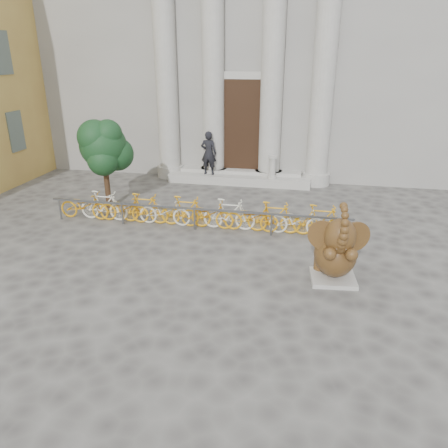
% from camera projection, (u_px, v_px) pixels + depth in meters
% --- Properties ---
extents(ground, '(80.00, 80.00, 0.00)m').
position_uv_depth(ground, '(173.00, 293.00, 10.17)').
color(ground, '#474442').
rests_on(ground, ground).
extents(classical_building, '(22.00, 10.70, 12.00)m').
position_uv_depth(classical_building, '(259.00, 35.00, 21.58)').
color(classical_building, gray).
rests_on(classical_building, ground).
extents(entrance_steps, '(6.00, 1.20, 0.36)m').
position_uv_depth(entrance_steps, '(239.00, 178.00, 18.67)').
color(entrance_steps, '#A8A59E').
rests_on(entrance_steps, ground).
extents(elephant_statue, '(1.43, 1.63, 2.14)m').
position_uv_depth(elephant_statue, '(336.00, 252.00, 10.43)').
color(elephant_statue, '#A8A59E').
rests_on(elephant_statue, ground).
extents(bike_rack, '(9.65, 0.53, 1.00)m').
position_uv_depth(bike_rack, '(196.00, 212.00, 13.85)').
color(bike_rack, slate).
rests_on(bike_rack, ground).
extents(tree, '(1.82, 1.66, 3.15)m').
position_uv_depth(tree, '(104.00, 147.00, 14.94)').
color(tree, '#332114').
rests_on(tree, ground).
extents(pedestrian, '(0.70, 0.49, 1.83)m').
position_uv_depth(pedestrian, '(209.00, 153.00, 18.32)').
color(pedestrian, black).
rests_on(pedestrian, entrance_steps).
extents(balustrade_post, '(0.37, 0.37, 0.92)m').
position_uv_depth(balustrade_post, '(272.00, 168.00, 17.92)').
color(balustrade_post, '#A8A59E').
rests_on(balustrade_post, entrance_steps).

